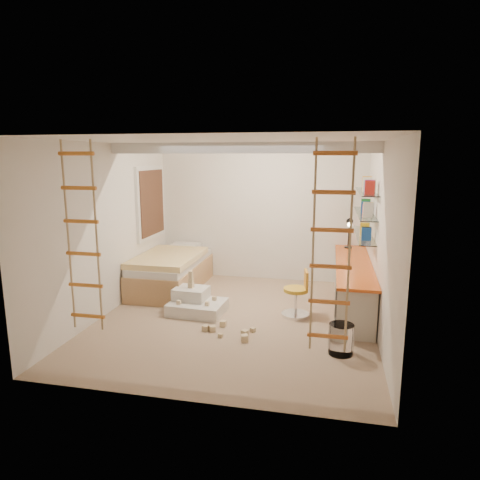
% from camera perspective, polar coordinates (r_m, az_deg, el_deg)
% --- Properties ---
extents(floor, '(4.50, 4.50, 0.00)m').
position_cam_1_polar(floor, '(6.53, -0.56, -10.45)').
color(floor, '#9E8366').
rests_on(floor, ground).
extents(ceiling_beam, '(4.00, 0.18, 0.16)m').
position_cam_1_polar(ceiling_beam, '(6.37, 0.00, 12.18)').
color(ceiling_beam, white).
rests_on(ceiling_beam, ceiling).
extents(window_frame, '(0.06, 1.15, 1.35)m').
position_cam_1_polar(window_frame, '(8.17, -11.88, 4.90)').
color(window_frame, white).
rests_on(window_frame, wall_left).
extents(window_blind, '(0.02, 1.00, 1.20)m').
position_cam_1_polar(window_blind, '(8.16, -11.62, 4.90)').
color(window_blind, '#4C2D1E').
rests_on(window_blind, window_frame).
extents(rope_ladder_left, '(0.41, 0.04, 2.13)m').
position_cam_1_polar(rope_ladder_left, '(5.04, -20.28, 0.29)').
color(rope_ladder_left, orange).
rests_on(rope_ladder_left, ceiling).
extents(rope_ladder_right, '(0.41, 0.04, 2.13)m').
position_cam_1_polar(rope_ladder_right, '(4.27, 12.06, -1.12)').
color(rope_ladder_right, '#BC5B20').
rests_on(rope_ladder_right, ceiling).
extents(waste_bin, '(0.31, 0.31, 0.38)m').
position_cam_1_polar(waste_bin, '(5.53, 13.32, -12.74)').
color(waste_bin, white).
rests_on(waste_bin, floor).
extents(desk, '(0.56, 2.80, 0.75)m').
position_cam_1_polar(desk, '(7.09, 14.75, -5.63)').
color(desk, '#E0591A').
rests_on(desk, floor).
extents(shelves, '(0.25, 1.80, 0.71)m').
position_cam_1_polar(shelves, '(7.14, 16.32, 3.41)').
color(shelves, white).
rests_on(shelves, wall_right).
extents(bed, '(1.02, 2.00, 0.69)m').
position_cam_1_polar(bed, '(7.96, -9.09, -4.11)').
color(bed, '#AD7F51').
rests_on(bed, floor).
extents(task_lamp, '(0.14, 0.36, 0.57)m').
position_cam_1_polar(task_lamp, '(7.86, 14.37, 1.51)').
color(task_lamp, black).
rests_on(task_lamp, desk).
extents(swivel_chair, '(0.49, 0.49, 0.72)m').
position_cam_1_polar(swivel_chair, '(6.61, 7.61, -7.85)').
color(swivel_chair, gold).
rests_on(swivel_chair, floor).
extents(play_platform, '(0.87, 0.70, 0.37)m').
position_cam_1_polar(play_platform, '(6.78, -5.93, -8.39)').
color(play_platform, silver).
rests_on(play_platform, floor).
extents(toy_blocks, '(1.28, 1.06, 0.64)m').
position_cam_1_polar(toy_blocks, '(6.32, -3.72, -9.33)').
color(toy_blocks, '#CCB284').
rests_on(toy_blocks, floor).
extents(books, '(0.14, 0.64, 0.92)m').
position_cam_1_polar(books, '(7.12, 16.39, 4.64)').
color(books, '#194CA5').
rests_on(books, shelves).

